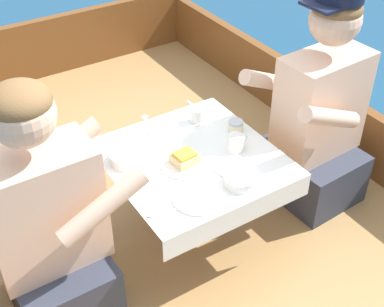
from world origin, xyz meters
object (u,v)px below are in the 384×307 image
person_port (49,227)px  coffee_cup_port (197,115)px  coffee_cup_starboard (236,142)px  person_starboard (318,118)px  tin_can (235,126)px  sandwich (185,158)px

person_port → coffee_cup_port: 0.85m
coffee_cup_port → coffee_cup_starboard: coffee_cup_starboard is taller
coffee_cup_starboard → coffee_cup_port: bearing=94.3°
person_starboard → tin_can: (-0.38, 0.12, 0.03)m
sandwich → coffee_cup_port: coffee_cup_port is taller
person_starboard → sandwich: size_ratio=10.07×
sandwich → coffee_cup_starboard: bearing=-6.9°
person_starboard → coffee_cup_starboard: (-0.46, 0.01, 0.03)m
person_starboard → tin_can: 0.40m
coffee_cup_starboard → tin_can: coffee_cup_starboard is taller
person_starboard → person_port: bearing=-3.7°
person_starboard → sandwich: 0.69m
coffee_cup_port → tin_can: size_ratio=1.33×
coffee_cup_starboard → sandwich: bearing=173.1°
sandwich → coffee_cup_starboard: coffee_cup_starboard is taller
coffee_cup_port → coffee_cup_starboard: (0.02, -0.27, 0.00)m
person_port → sandwich: (0.59, 0.02, 0.05)m
sandwich → coffee_cup_starboard: 0.24m
person_port → coffee_cup_port: person_port is taller
person_port → sandwich: size_ratio=9.58×
person_port → coffee_cup_starboard: 0.83m
person_port → sandwich: person_port is taller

